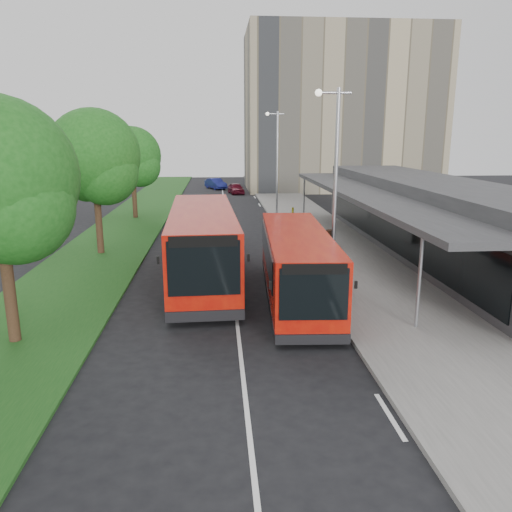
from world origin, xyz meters
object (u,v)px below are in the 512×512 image
at_px(lamp_post_far, 276,156).
at_px(bus_second, 203,245).
at_px(bus_main, 297,265).
at_px(litter_bin, 330,237).
at_px(tree_far, 132,160).
at_px(lamp_post_near, 334,176).
at_px(tree_mid, 94,161).
at_px(car_far, 216,184).
at_px(bollard, 293,214).
at_px(car_near, 236,188).

height_order(lamp_post_far, bus_second, lamp_post_far).
distance_m(bus_main, litter_bin, 9.97).
bearing_deg(tree_far, lamp_post_far, 4.87).
bearing_deg(lamp_post_near, litter_bin, 77.40).
xyz_separation_m(tree_mid, car_far, (6.23, 33.61, -4.36)).
xyz_separation_m(tree_mid, bollard, (11.97, 9.22, -4.36)).
xyz_separation_m(car_near, car_far, (-2.25, 5.34, 0.05)).
distance_m(bus_main, bollard, 17.95).
relative_size(tree_far, bus_main, 0.72).
relative_size(litter_bin, car_near, 0.25).
bearing_deg(litter_bin, lamp_post_far, 98.20).
relative_size(bus_second, car_far, 2.95).
relative_size(lamp_post_near, lamp_post_far, 1.00).
height_order(bus_second, car_far, bus_second).
height_order(tree_far, litter_bin, tree_far).
distance_m(lamp_post_near, bus_main, 4.00).
bearing_deg(car_far, bus_main, -110.11).
xyz_separation_m(tree_far, car_near, (8.47, 16.27, -3.94)).
bearing_deg(car_near, tree_mid, -116.49).
height_order(litter_bin, car_near, car_near).
bearing_deg(bus_main, lamp_post_far, 88.50).
xyz_separation_m(tree_mid, lamp_post_far, (11.13, 12.95, -0.28)).
distance_m(tree_mid, lamp_post_near, 13.18).
xyz_separation_m(tree_mid, car_near, (8.47, 28.27, -4.41)).
height_order(lamp_post_near, bus_main, lamp_post_near).
bearing_deg(bollard, tree_mid, -142.37).
relative_size(tree_mid, bus_main, 0.79).
distance_m(bus_second, car_near, 34.02).
xyz_separation_m(lamp_post_near, lamp_post_far, (0.00, 20.00, 0.00)).
distance_m(lamp_post_near, bollard, 16.80).
bearing_deg(lamp_post_near, bus_main, -138.73).
relative_size(lamp_post_near, litter_bin, 9.29).
bearing_deg(bus_second, bollard, 65.14).
bearing_deg(car_far, tree_far, -130.55).
height_order(tree_far, lamp_post_near, lamp_post_near).
bearing_deg(tree_far, lamp_post_near, -59.71).
bearing_deg(bus_second, bus_main, -40.04).
bearing_deg(tree_far, tree_mid, -90.00).
bearing_deg(bus_second, car_far, 87.21).
xyz_separation_m(lamp_post_far, bollard, (0.84, -3.72, -4.07)).
height_order(lamp_post_near, bus_second, lamp_post_near).
xyz_separation_m(tree_far, bollard, (11.97, -2.78, -3.89)).
height_order(bollard, car_near, car_near).
relative_size(lamp_post_near, bus_second, 0.70).
xyz_separation_m(tree_mid, bus_main, (9.45, -8.53, -3.60)).
distance_m(tree_far, lamp_post_far, 11.17).
relative_size(bus_main, bollard, 9.93).
relative_size(tree_far, bus_second, 0.61).
bearing_deg(tree_far, bus_second, -72.00).
bearing_deg(tree_mid, bus_main, -42.08).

